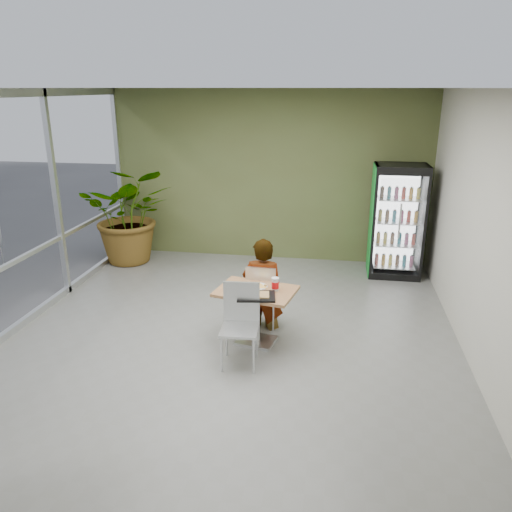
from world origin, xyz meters
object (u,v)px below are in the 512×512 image
object	(u,v)px
beverage_fridge	(397,221)
chair_near	(241,317)
potted_plant	(130,215)
seated_woman	(263,293)
cafeteria_tray	(256,296)
soda_cup	(275,284)
chair_far	(262,291)
dining_table	(256,305)

from	to	relation	value
beverage_fridge	chair_near	bearing A→B (deg)	-122.32
potted_plant	seated_woman	bearing A→B (deg)	-39.12
cafeteria_tray	beverage_fridge	xyz separation A→B (m)	(1.97, 3.15, 0.22)
seated_woman	potted_plant	bearing A→B (deg)	-36.80
seated_woman	beverage_fridge	bearing A→B (deg)	-127.34
chair_near	potted_plant	bearing A→B (deg)	126.09
potted_plant	beverage_fridge	bearing A→B (deg)	0.70
soda_cup	seated_woman	bearing A→B (deg)	116.07
chair_near	soda_cup	xyz separation A→B (m)	(0.35, 0.50, 0.25)
soda_cup	cafeteria_tray	bearing A→B (deg)	-128.33
chair_far	potted_plant	bearing A→B (deg)	-37.40
seated_woman	cafeteria_tray	size ratio (longest dim) A/B	3.41
cafeteria_tray	chair_far	bearing A→B (deg)	92.82
chair_far	soda_cup	bearing A→B (deg)	121.23
soda_cup	beverage_fridge	world-z (taller)	beverage_fridge
seated_woman	beverage_fridge	xyz separation A→B (m)	(2.00, 2.42, 0.49)
chair_near	beverage_fridge	xyz separation A→B (m)	(2.13, 3.39, 0.40)
dining_table	soda_cup	distance (m)	0.39
seated_woman	potted_plant	xyz separation A→B (m)	(-2.90, 2.36, 0.43)
dining_table	seated_woman	bearing A→B (deg)	88.56
dining_table	seated_woman	xyz separation A→B (m)	(0.01, 0.49, -0.04)
soda_cup	beverage_fridge	bearing A→B (deg)	58.51
soda_cup	potted_plant	bearing A→B (deg)	137.87
soda_cup	potted_plant	xyz separation A→B (m)	(-3.13, 2.83, 0.09)
cafeteria_tray	potted_plant	xyz separation A→B (m)	(-2.93, 3.09, 0.16)
chair_far	chair_near	bearing A→B (deg)	85.10
chair_near	beverage_fridge	world-z (taller)	beverage_fridge
beverage_fridge	potted_plant	size ratio (longest dim) A/B	1.07
chair_near	cafeteria_tray	world-z (taller)	chair_near
beverage_fridge	potted_plant	bearing A→B (deg)	-179.55
dining_table	seated_woman	size ratio (longest dim) A/B	0.69
cafeteria_tray	seated_woman	bearing A→B (deg)	92.33
dining_table	chair_far	size ratio (longest dim) A/B	1.19
chair_near	potted_plant	world-z (taller)	potted_plant
dining_table	soda_cup	world-z (taller)	soda_cup
seated_woman	potted_plant	size ratio (longest dim) A/B	0.86
cafeteria_tray	dining_table	bearing A→B (deg)	99.92
beverage_fridge	dining_table	bearing A→B (deg)	-124.99
chair_far	seated_woman	world-z (taller)	seated_woman
dining_table	cafeteria_tray	distance (m)	0.33
seated_woman	soda_cup	size ratio (longest dim) A/B	9.21
beverage_fridge	cafeteria_tray	bearing A→B (deg)	-122.34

